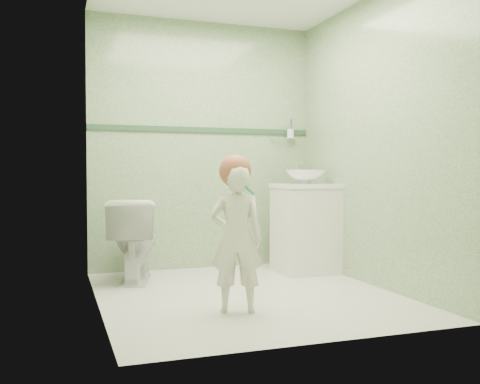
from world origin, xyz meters
name	(u,v)px	position (x,y,z in m)	size (l,w,h in m)	color
ground	(246,294)	(0.00, 0.00, 0.00)	(2.50, 2.50, 0.00)	silver
room_shell	(246,137)	(0.00, 0.00, 1.20)	(2.50, 2.54, 2.40)	gray
trim_stripe	(204,130)	(0.00, 1.24, 1.35)	(2.20, 0.02, 0.05)	#2A4930
vanity	(306,230)	(0.84, 0.70, 0.40)	(0.52, 0.50, 0.80)	silver
counter	(306,186)	(0.84, 0.70, 0.81)	(0.54, 0.52, 0.04)	white
basin	(306,177)	(0.84, 0.70, 0.89)	(0.37, 0.37, 0.13)	white
faucet	(297,168)	(0.84, 0.89, 0.97)	(0.03, 0.13, 0.18)	silver
cup_holder	(290,134)	(0.89, 1.18, 1.33)	(0.26, 0.07, 0.21)	silver
toilet	(134,240)	(-0.74, 0.80, 0.36)	(0.40, 0.70, 0.71)	white
toddler	(236,239)	(-0.24, -0.47, 0.49)	(0.36, 0.23, 0.98)	beige
hair_cap	(235,171)	(-0.24, -0.44, 0.94)	(0.22, 0.22, 0.22)	#9D4F36
teal_toothbrush	(248,190)	(-0.20, -0.61, 0.82)	(0.11, 0.14, 0.08)	#147C55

